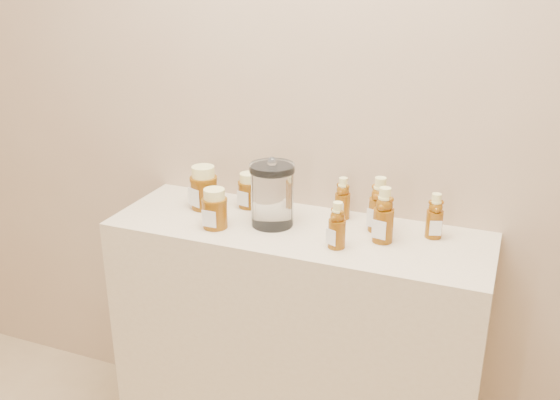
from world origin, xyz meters
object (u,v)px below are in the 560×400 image
at_px(bear_bottle_front_left, 337,222).
at_px(honey_jar_left, 204,187).
at_px(bear_bottle_back_left, 343,195).
at_px(glass_canister, 272,192).
at_px(display_table, 296,349).

xyz_separation_m(bear_bottle_front_left, honey_jar_left, (-0.50, 0.13, -0.01)).
distance_m(bear_bottle_back_left, glass_canister, 0.23).
bearing_deg(glass_canister, bear_bottle_back_left, 34.73).
bearing_deg(display_table, bear_bottle_front_left, -28.75).
xyz_separation_m(display_table, bear_bottle_front_left, (0.15, -0.08, 0.53)).
bearing_deg(display_table, bear_bottle_back_left, 51.48).
relative_size(bear_bottle_front_left, glass_canister, 0.73).
xyz_separation_m(bear_bottle_front_left, glass_canister, (-0.24, 0.09, 0.03)).
height_order(bear_bottle_front_left, glass_canister, glass_canister).
relative_size(bear_bottle_back_left, bear_bottle_front_left, 0.98).
height_order(display_table, glass_canister, glass_canister).
bearing_deg(honey_jar_left, bear_bottle_front_left, 7.15).
height_order(bear_bottle_back_left, glass_canister, glass_canister).
bearing_deg(display_table, glass_canister, 179.28).
bearing_deg(honey_jar_left, glass_canister, 12.07).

